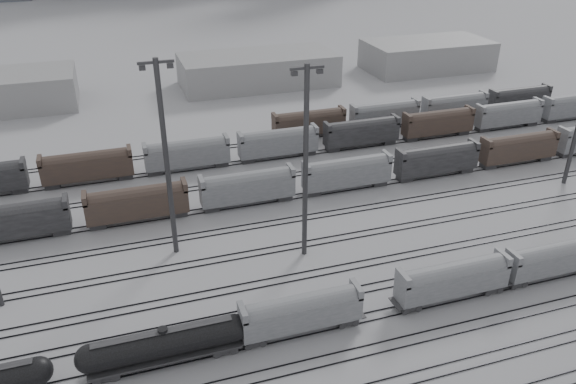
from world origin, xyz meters
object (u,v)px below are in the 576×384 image
object	(u,v)px
tank_car_b	(165,344)
hopper_car_b	(453,278)
hopper_car_a	(301,311)
light_mast_c	(306,161)
hopper_car_c	(554,257)

from	to	relation	value
tank_car_b	hopper_car_b	xyz separation A→B (m)	(34.14, 0.00, 0.62)
hopper_car_a	light_mast_c	world-z (taller)	light_mast_c
tank_car_b	hopper_car_a	xyz separation A→B (m)	(14.94, 0.00, 0.51)
hopper_car_a	hopper_car_c	size ratio (longest dim) A/B	1.02
hopper_car_a	light_mast_c	bearing A→B (deg)	69.17
hopper_car_b	hopper_car_c	bearing A→B (deg)	0.00
hopper_car_b	light_mast_c	distance (m)	22.88
tank_car_b	hopper_car_a	world-z (taller)	hopper_car_a
tank_car_b	hopper_car_a	bearing A→B (deg)	0.00
hopper_car_a	hopper_car_b	size ratio (longest dim) A/B	0.97
hopper_car_b	hopper_car_c	distance (m)	14.82
tank_car_b	hopper_car_c	world-z (taller)	hopper_car_c
hopper_car_a	hopper_car_c	xyz separation A→B (m)	(34.01, 0.00, -0.07)
light_mast_c	hopper_car_a	bearing A→B (deg)	-110.83
tank_car_b	hopper_car_b	size ratio (longest dim) A/B	1.24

